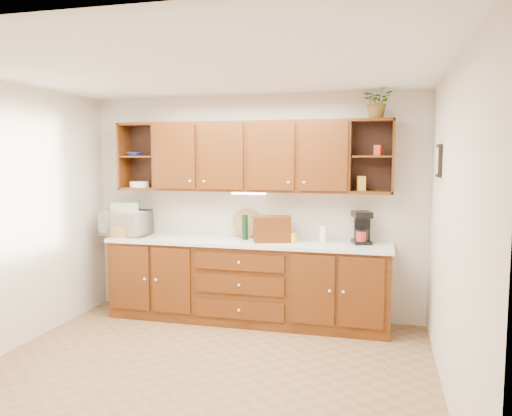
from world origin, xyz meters
The scene contains 26 objects.
floor centered at (0.00, 0.00, 0.00)m, with size 4.00×4.00×0.00m, color olive.
ceiling centered at (0.00, 0.00, 2.60)m, with size 4.00×4.00×0.00m, color white.
back_wall centered at (0.00, 1.75, 1.30)m, with size 4.00×4.00×0.00m, color beige.
left_wall centered at (-2.00, 0.00, 1.30)m, with size 3.50×3.50×0.00m, color beige.
right_wall centered at (2.00, 0.00, 1.30)m, with size 3.50×3.50×0.00m, color beige.
base_cabinets centered at (0.00, 1.45, 0.45)m, with size 3.20×0.60×0.90m, color #381806.
countertop centered at (0.00, 1.44, 0.92)m, with size 3.24×0.64×0.04m, color silver.
upper_cabinets centered at (0.01, 1.59, 1.89)m, with size 3.20×0.33×0.80m.
undercabinet_light centered at (0.00, 1.53, 1.47)m, with size 0.40×0.05×0.03m, color white.
framed_picture centered at (1.98, 0.90, 1.85)m, with size 0.03×0.24×0.30m, color black.
wicker_basket centered at (-1.52, 1.30, 1.01)m, with size 0.22×0.22×0.14m, color #A98446.
microwave centered at (-1.52, 1.45, 1.09)m, with size 0.55×0.37×0.30m, color beige.
towel_stack centered at (-1.52, 1.45, 1.29)m, with size 0.32×0.24×0.10m, color tan.
wine_bottle centered at (-0.03, 1.49, 1.08)m, with size 0.07×0.07×0.29m, color black.
woven_tray centered at (-0.06, 1.69, 0.95)m, with size 0.35×0.35×0.02m, color #A98446.
bread_box centered at (0.29, 1.45, 1.08)m, with size 0.41×0.25×0.28m, color #381806.
mug_tree centered at (0.21, 1.48, 0.98)m, with size 0.23×0.24×0.28m.
canister_red centered at (1.27, 1.50, 1.01)m, with size 0.11×0.11×0.14m, color #A82718.
canister_white centered at (0.86, 1.57, 1.03)m, with size 0.09×0.09×0.18m, color white.
canister_yellow centered at (0.54, 1.43, 0.99)m, with size 0.09×0.09×0.11m, color gold.
coffee_maker centered at (1.27, 1.58, 1.11)m, with size 0.25×0.29×0.36m.
bowl_stack centered at (-1.43, 1.55, 1.92)m, with size 0.18×0.18×0.04m, color navy.
plate_stack centered at (-1.38, 1.57, 1.56)m, with size 0.23×0.23×0.07m, color white.
pantry_box_yellow centered at (1.26, 1.58, 1.60)m, with size 0.09×0.07×0.16m, color gold.
pantry_box_red centered at (1.43, 1.56, 1.96)m, with size 0.07×0.06×0.11m, color #A82718.
potted_plant centered at (1.42, 1.53, 2.46)m, with size 0.31×0.27×0.35m, color #999999.
Camera 1 is at (1.48, -3.96, 1.88)m, focal length 35.00 mm.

